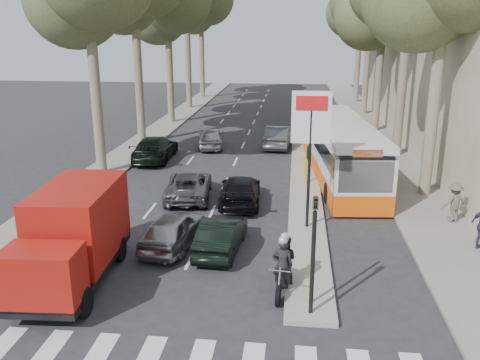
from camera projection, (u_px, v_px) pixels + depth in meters
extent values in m
plane|color=#28282B|center=(206.00, 285.00, 16.17)|extent=(120.00, 120.00, 0.00)
cube|color=gray|center=(372.00, 133.00, 39.04)|extent=(3.20, 70.00, 0.12)
cube|color=gray|center=(171.00, 122.00, 43.62)|extent=(2.40, 64.00, 0.12)
cube|color=gray|center=(305.00, 184.00, 26.27)|extent=(1.50, 26.00, 0.16)
cube|color=#B7A88E|center=(445.00, 25.00, 44.58)|extent=(11.00, 20.00, 16.00)
cylinder|color=yellow|center=(312.00, 253.00, 14.37)|extent=(0.10, 0.10, 3.50)
cylinder|color=yellow|center=(308.00, 189.00, 20.08)|extent=(0.10, 0.10, 3.50)
cylinder|color=yellow|center=(306.00, 153.00, 25.79)|extent=(0.10, 0.10, 3.50)
cylinder|color=black|center=(309.00, 168.00, 19.83)|extent=(0.12, 0.12, 5.20)
cube|color=white|center=(311.00, 117.00, 19.25)|extent=(1.50, 0.10, 2.00)
cube|color=red|center=(312.00, 103.00, 19.04)|extent=(1.20, 0.02, 0.55)
cylinder|color=black|center=(313.00, 266.00, 13.94)|extent=(0.12, 0.12, 3.20)
imported|color=black|center=(315.00, 215.00, 13.50)|extent=(0.16, 0.41, 1.00)
cylinder|color=#6B604C|center=(96.00, 99.00, 27.20)|extent=(0.56, 0.56, 8.40)
cylinder|color=#6B604C|center=(139.00, 79.00, 34.74)|extent=(0.56, 0.56, 8.96)
cylinder|color=#6B604C|center=(170.00, 75.00, 42.45)|extent=(0.56, 0.56, 8.12)
sphere|color=#424C2A|center=(157.00, 13.00, 41.70)|extent=(5.20, 5.20, 5.20)
cylinder|color=#6B604C|center=(188.00, 60.00, 49.87)|extent=(0.56, 0.56, 9.52)
cylinder|color=#6B604C|center=(202.00, 59.00, 57.61)|extent=(0.56, 0.56, 8.68)
sphere|color=#424C2A|center=(193.00, 11.00, 56.76)|extent=(5.20, 5.20, 5.20)
cylinder|color=#6B604C|center=(433.00, 110.00, 23.53)|extent=(0.56, 0.56, 8.40)
cylinder|color=#6B604C|center=(402.00, 83.00, 31.00)|extent=(0.56, 0.56, 9.24)
cylinder|color=#6B604C|center=(378.00, 81.00, 38.84)|extent=(0.56, 0.56, 7.84)
sphere|color=#424C2A|center=(369.00, 16.00, 38.13)|extent=(5.20, 5.20, 5.20)
cylinder|color=#6B604C|center=(367.00, 66.00, 46.28)|extent=(0.56, 0.56, 8.96)
sphere|color=#424C2A|center=(359.00, 3.00, 45.38)|extent=(5.20, 5.20, 5.20)
cylinder|color=#6B604C|center=(358.00, 63.00, 53.96)|extent=(0.56, 0.56, 8.40)
sphere|color=#424C2A|center=(351.00, 13.00, 53.16)|extent=(5.20, 5.20, 5.20)
sphere|color=#424C2A|center=(372.00, 0.00, 51.28)|extent=(5.80, 5.80, 5.80)
imported|color=#9A9CA2|center=(174.00, 230.00, 18.89)|extent=(2.09, 4.07, 1.32)
imported|color=black|center=(221.00, 235.00, 18.51)|extent=(1.59, 3.89, 1.25)
imported|color=#54555C|center=(189.00, 185.00, 24.31)|extent=(2.58, 4.68, 1.24)
imported|color=black|center=(240.00, 190.00, 23.49)|extent=(2.10, 4.58, 1.30)
imported|color=#ABADB3|center=(211.00, 138.00, 34.35)|extent=(2.14, 4.21, 1.37)
imported|color=#52555A|center=(278.00, 137.00, 34.49)|extent=(1.83, 4.59, 1.49)
imported|color=black|center=(155.00, 148.00, 31.20)|extent=(2.22, 5.16, 1.48)
cube|color=black|center=(75.00, 268.00, 16.20)|extent=(2.39, 5.78, 0.24)
cylinder|color=black|center=(19.00, 300.00, 14.47)|extent=(0.33, 0.87, 0.85)
cylinder|color=black|center=(84.00, 302.00, 14.37)|extent=(0.33, 0.87, 0.85)
cylinder|color=black|center=(67.00, 248.00, 17.90)|extent=(0.33, 0.87, 0.85)
cylinder|color=black|center=(119.00, 249.00, 17.80)|extent=(0.33, 0.87, 0.85)
cube|color=#9B150E|center=(43.00, 276.00, 13.87)|extent=(2.15, 1.44, 1.61)
cube|color=black|center=(32.00, 281.00, 13.23)|extent=(1.89, 0.18, 0.85)
cube|color=#9B150E|center=(80.00, 221.00, 16.54)|extent=(2.39, 4.08, 2.36)
cube|color=#E7570C|center=(340.00, 169.00, 27.27)|extent=(3.71, 12.19, 0.94)
cube|color=silver|center=(341.00, 146.00, 26.91)|extent=(3.71, 12.19, 1.57)
cube|color=black|center=(341.00, 140.00, 26.82)|extent=(3.69, 11.71, 0.89)
cube|color=silver|center=(342.00, 125.00, 26.58)|extent=(3.71, 12.19, 0.31)
cube|color=black|center=(366.00, 175.00, 21.15)|extent=(2.29, 0.27, 1.57)
cube|color=#E7570C|center=(368.00, 153.00, 20.88)|extent=(1.25, 0.18, 0.33)
cylinder|color=black|center=(328.00, 193.00, 23.64)|extent=(0.38, 1.02, 1.00)
cylinder|color=black|center=(379.00, 193.00, 23.61)|extent=(0.38, 1.02, 1.00)
cylinder|color=black|center=(310.00, 155.00, 30.76)|extent=(0.38, 1.02, 1.00)
cylinder|color=black|center=(349.00, 155.00, 30.73)|extent=(0.38, 1.02, 1.00)
cylinder|color=black|center=(278.00, 295.00, 14.92)|extent=(0.18, 0.67, 0.66)
cylinder|color=black|center=(285.00, 271.00, 16.38)|extent=(0.18, 0.67, 0.66)
cylinder|color=silver|center=(279.00, 282.00, 14.88)|extent=(0.11, 0.42, 0.83)
cube|color=black|center=(282.00, 278.00, 15.66)|extent=(0.31, 0.80, 0.31)
cube|color=black|center=(282.00, 273.00, 15.38)|extent=(0.36, 0.50, 0.23)
cube|color=black|center=(284.00, 267.00, 15.89)|extent=(0.36, 0.70, 0.12)
cylinder|color=silver|center=(279.00, 271.00, 14.84)|extent=(0.64, 0.11, 0.04)
imported|color=black|center=(283.00, 265.00, 15.53)|extent=(0.68, 0.48, 1.74)
imported|color=black|center=(284.00, 260.00, 15.93)|extent=(0.84, 0.53, 1.63)
sphere|color=#B2B2B7|center=(283.00, 241.00, 15.24)|extent=(0.29, 0.29, 0.29)
sphere|color=#B2B2B7|center=(285.00, 237.00, 15.67)|extent=(0.29, 0.29, 0.29)
imported|color=brown|center=(454.00, 203.00, 20.91)|extent=(1.17, 0.77, 1.67)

